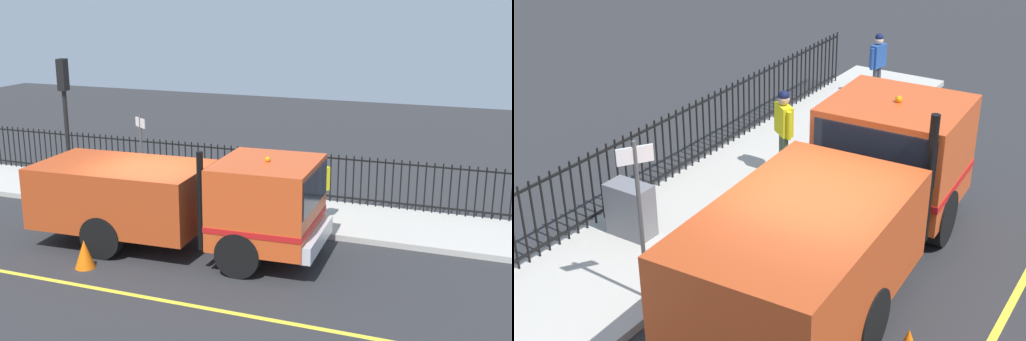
% 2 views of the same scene
% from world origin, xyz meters
% --- Properties ---
extents(ground_plane, '(45.38, 45.38, 0.00)m').
position_xyz_m(ground_plane, '(0.00, 0.00, 0.00)').
color(ground_plane, '#2B2B2D').
rests_on(ground_plane, ground).
extents(sidewalk_slab, '(2.59, 20.63, 0.14)m').
position_xyz_m(sidewalk_slab, '(2.95, 0.00, 0.07)').
color(sidewalk_slab, '#B7B2A8').
rests_on(sidewalk_slab, ground).
extents(work_truck, '(2.51, 6.71, 2.57)m').
position_xyz_m(work_truck, '(-0.10, -1.06, 1.27)').
color(work_truck, '#D84C1E').
rests_on(work_truck, ground).
extents(worker_standing, '(0.52, 0.45, 1.67)m').
position_xyz_m(worker_standing, '(2.45, -3.27, 1.17)').
color(worker_standing, yellow).
rests_on(worker_standing, sidewalk_slab).
extents(pedestrian_distant, '(0.28, 0.60, 1.61)m').
position_xyz_m(pedestrian_distant, '(2.73, -8.26, 1.13)').
color(pedestrian_distant, '#264C99').
rests_on(pedestrian_distant, sidewalk_slab).
extents(iron_fence, '(0.04, 17.57, 1.33)m').
position_xyz_m(iron_fence, '(4.12, 0.00, 0.82)').
color(iron_fence, black).
rests_on(iron_fence, sidewalk_slab).
extents(utility_cabinet, '(0.77, 0.44, 0.91)m').
position_xyz_m(utility_cabinet, '(3.34, 0.15, 0.60)').
color(utility_cabinet, slate).
rests_on(utility_cabinet, sidewalk_slab).
extents(street_sign, '(0.31, 0.43, 2.47)m').
position_xyz_m(street_sign, '(1.94, 1.41, 1.68)').
color(street_sign, '#4C4C4C').
rests_on(street_sign, sidewalk_slab).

